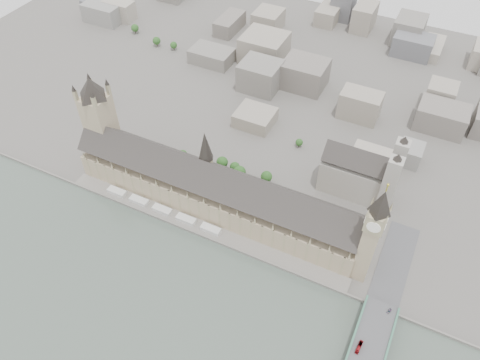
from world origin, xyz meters
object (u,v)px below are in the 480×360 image
at_px(westminster_abbey, 361,174).
at_px(elizabeth_tower, 373,231).
at_px(red_bus_north, 359,347).
at_px(victoria_tower, 99,119).
at_px(car_approach, 389,311).
at_px(palace_of_westminster, 214,191).

bearing_deg(westminster_abbey, elizabeth_tower, -72.71).
height_order(westminster_abbey, red_bus_north, westminster_abbey).
bearing_deg(victoria_tower, red_bus_north, -16.67).
bearing_deg(victoria_tower, westminster_abbey, 16.50).
xyz_separation_m(elizabeth_tower, red_bus_north, (17.51, -65.08, -46.37)).
bearing_deg(car_approach, elizabeth_tower, 156.18).
bearing_deg(westminster_abbey, victoria_tower, -163.50).
height_order(palace_of_westminster, red_bus_north, palace_of_westminster).
relative_size(palace_of_westminster, victoria_tower, 2.65).
bearing_deg(victoria_tower, car_approach, -9.06).
xyz_separation_m(elizabeth_tower, victoria_tower, (-260.00, 18.00, -2.88)).
xyz_separation_m(victoria_tower, westminster_abbey, (232.92, 69.00, -30.12)).
xyz_separation_m(red_bus_north, car_approach, (12.22, 36.90, -0.78)).
bearing_deg(car_approach, victoria_tower, -169.41).
bearing_deg(elizabeth_tower, car_approach, -43.47).
xyz_separation_m(victoria_tower, car_approach, (289.73, -46.18, -44.27)).
bearing_deg(red_bus_north, elizabeth_tower, 109.71).
relative_size(palace_of_westminster, elizabeth_tower, 2.47).
bearing_deg(red_bus_north, victoria_tower, 167.98).
bearing_deg(elizabeth_tower, victoria_tower, 176.04).
distance_m(elizabeth_tower, red_bus_north, 81.81).
xyz_separation_m(palace_of_westminster, car_approach, (167.73, -39.88, -11.77)).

